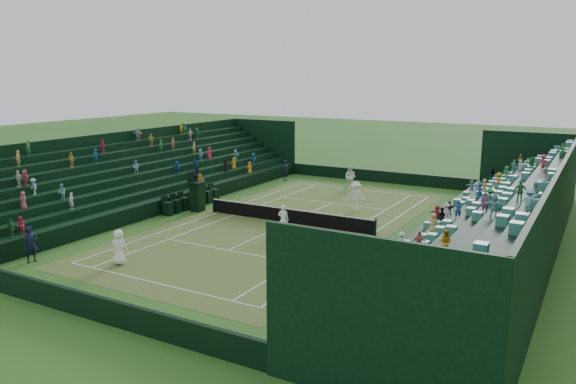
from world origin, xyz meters
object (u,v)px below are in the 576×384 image
(umpire_chair, at_px, (197,192))
(player_far_east, at_px, (356,196))
(player_near_west, at_px, (119,247))
(tennis_net, at_px, (288,215))
(player_near_east, at_px, (283,219))
(player_far_west, at_px, (350,177))

(umpire_chair, bearing_deg, player_far_east, 30.19)
(player_near_west, bearing_deg, player_far_east, -130.61)
(tennis_net, distance_m, player_near_east, 2.45)
(tennis_net, xyz_separation_m, player_near_west, (-3.32, -10.82, 0.35))
(umpire_chair, xyz_separation_m, player_far_east, (9.32, 5.42, -0.28))
(player_near_west, height_order, player_far_east, player_far_east)
(umpire_chair, distance_m, player_near_west, 11.23)
(player_far_west, bearing_deg, umpire_chair, -112.45)
(player_near_east, height_order, player_far_west, player_far_west)
(tennis_net, relative_size, player_near_east, 6.67)
(player_near_east, relative_size, player_far_east, 0.87)
(tennis_net, xyz_separation_m, player_far_east, (2.34, 5.21, 0.48))
(player_near_east, xyz_separation_m, player_far_east, (1.38, 7.44, 0.13))
(umpire_chair, bearing_deg, player_far_west, 63.20)
(tennis_net, distance_m, player_far_east, 5.73)
(player_near_west, relative_size, player_near_east, 1.00)
(umpire_chair, distance_m, player_far_west, 13.47)
(player_far_west, bearing_deg, player_near_east, -78.08)
(player_far_west, xyz_separation_m, player_far_east, (3.24, -6.60, 0.03))
(player_near_east, bearing_deg, player_far_west, -95.71)
(player_far_west, bearing_deg, player_near_west, -91.72)
(player_near_east, relative_size, player_far_west, 0.89)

